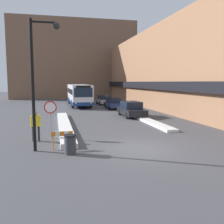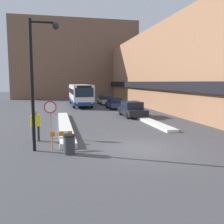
{
  "view_description": "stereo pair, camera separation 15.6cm",
  "coord_description": "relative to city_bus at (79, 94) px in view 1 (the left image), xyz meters",
  "views": [
    {
      "loc": [
        -4.28,
        -12.08,
        3.47
      ],
      "look_at": [
        -0.45,
        4.52,
        1.4
      ],
      "focal_mm": 40.0,
      "sensor_mm": 36.0,
      "label": 1
    },
    {
      "loc": [
        -4.13,
        -12.12,
        3.47
      ],
      "look_at": [
        -0.45,
        4.52,
        1.4
      ],
      "focal_mm": 40.0,
      "sensor_mm": 36.0,
      "label": 2
    }
  ],
  "objects": [
    {
      "name": "ground_plane",
      "position": [
        0.78,
        -24.86,
        -1.68
      ],
      "size": [
        160.0,
        160.0,
        0.0
      ],
      "primitive_type": "plane",
      "color": "#47474C"
    },
    {
      "name": "building_row_right",
      "position": [
        10.75,
        -0.86,
        3.41
      ],
      "size": [
        5.5,
        60.0,
        10.22
      ],
      "color": "#996B4C",
      "rests_on": "ground_plane"
    },
    {
      "name": "building_backdrop_far",
      "position": [
        0.78,
        18.36,
        6.4
      ],
      "size": [
        26.0,
        8.0,
        16.18
      ],
      "color": "brown",
      "rests_on": "ground_plane"
    },
    {
      "name": "snow_bank_left",
      "position": [
        -2.82,
        -17.53,
        -1.54
      ],
      "size": [
        0.9,
        13.31,
        0.29
      ],
      "color": "silver",
      "rests_on": "ground_plane"
    },
    {
      "name": "snow_bank_right",
      "position": [
        4.38,
        -15.86,
        -1.58
      ],
      "size": [
        0.9,
        11.29,
        0.2
      ],
      "color": "silver",
      "rests_on": "ground_plane"
    },
    {
      "name": "city_bus",
      "position": [
        0.0,
        0.0,
        0.0
      ],
      "size": [
        2.65,
        12.07,
        3.05
      ],
      "color": "silver",
      "rests_on": "ground_plane"
    },
    {
      "name": "parked_car_front",
      "position": [
        3.98,
        -13.16,
        -0.94
      ],
      "size": [
        1.92,
        4.45,
        1.51
      ],
      "color": "black",
      "rests_on": "ground_plane"
    },
    {
      "name": "parked_car_middle",
      "position": [
        3.98,
        -5.37,
        -0.97
      ],
      "size": [
        1.8,
        4.28,
        1.4
      ],
      "color": "navy",
      "rests_on": "ground_plane"
    },
    {
      "name": "parked_car_back",
      "position": [
        3.98,
        0.99,
        -0.98
      ],
      "size": [
        1.92,
        4.84,
        1.39
      ],
      "color": "#B7B7BC",
      "rests_on": "ground_plane"
    },
    {
      "name": "stop_sign",
      "position": [
        -3.77,
        -21.4,
        -0.01
      ],
      "size": [
        0.76,
        0.08,
        2.31
      ],
      "color": "gray",
      "rests_on": "ground_plane"
    },
    {
      "name": "street_lamp",
      "position": [
        -4.25,
        -24.14,
        2.32
      ],
      "size": [
        1.46,
        0.36,
        6.47
      ],
      "color": "black",
      "rests_on": "ground_plane"
    },
    {
      "name": "pedestrian",
      "position": [
        -4.63,
        -21.92,
        -0.62
      ],
      "size": [
        0.58,
        0.26,
        1.78
      ],
      "rotation": [
        0.0,
        0.0,
        0.09
      ],
      "color": "#232328",
      "rests_on": "ground_plane"
    },
    {
      "name": "trash_bin",
      "position": [
        -2.84,
        -25.07,
        -1.2
      ],
      "size": [
        0.59,
        0.59,
        0.95
      ],
      "color": "#38383D",
      "rests_on": "ground_plane"
    },
    {
      "name": "construction_barricade",
      "position": [
        -3.18,
        -24.12,
        -1.02
      ],
      "size": [
        1.1,
        0.06,
        0.94
      ],
      "color": "orange",
      "rests_on": "ground_plane"
    }
  ]
}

